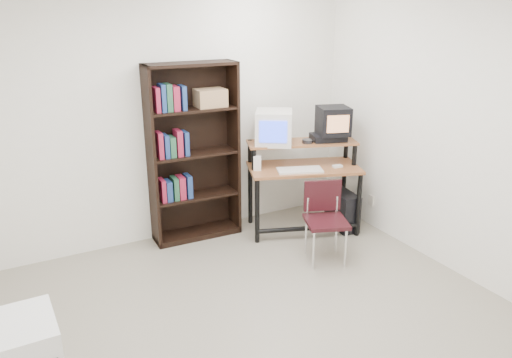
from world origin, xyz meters
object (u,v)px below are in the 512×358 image
pc_tower (342,210)px  school_chair (325,213)px  computer_desk (303,170)px  crt_tv (333,121)px  bookshelf (192,151)px  crt_monitor (274,128)px

pc_tower → school_chair: size_ratio=0.58×
computer_desk → pc_tower: size_ratio=2.91×
computer_desk → school_chair: size_ratio=1.70×
crt_tv → school_chair: (-0.54, -0.65, -0.73)m
bookshelf → crt_monitor: bearing=-12.6°
computer_desk → bookshelf: bookshelf is taller
computer_desk → bookshelf: 1.21m
bookshelf → computer_desk: bearing=-18.3°
crt_monitor → pc_tower: crt_monitor is taller
crt_monitor → pc_tower: size_ratio=1.16×
computer_desk → school_chair: computer_desk is taller
computer_desk → crt_monitor: 0.57m
crt_tv → bookshelf: 1.54m
pc_tower → school_chair: school_chair is taller
computer_desk → crt_tv: 0.62m
crt_monitor → bookshelf: bearing=-162.4°
crt_tv → crt_monitor: bearing=178.4°
crt_monitor → crt_tv: size_ratio=1.30×
crt_monitor → crt_tv: 0.65m
computer_desk → pc_tower: bearing=-5.6°
crt_monitor → pc_tower: bearing=2.8°
computer_desk → crt_tv: bearing=14.6°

